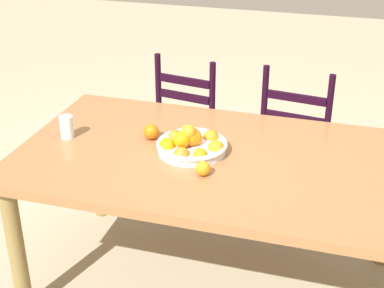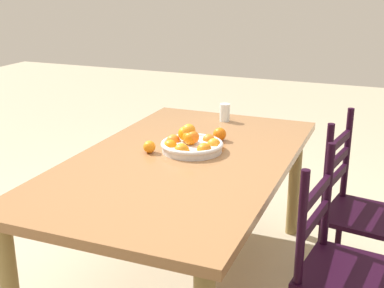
# 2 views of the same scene
# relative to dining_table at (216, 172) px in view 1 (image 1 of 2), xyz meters

# --- Properties ---
(ground_plane) EXTENTS (12.00, 12.00, 0.00)m
(ground_plane) POSITION_rel_dining_table_xyz_m (0.00, 0.00, -0.67)
(ground_plane) COLOR tan
(dining_table) EXTENTS (1.85, 1.06, 0.75)m
(dining_table) POSITION_rel_dining_table_xyz_m (0.00, 0.00, 0.00)
(dining_table) COLOR #93633C
(dining_table) RESTS_ON ground
(chair_near_window) EXTENTS (0.47, 0.47, 0.96)m
(chair_near_window) POSITION_rel_dining_table_xyz_m (-0.36, 0.87, -0.22)
(chair_near_window) COLOR black
(chair_near_window) RESTS_ON ground
(chair_by_cabinet) EXTENTS (0.48, 0.48, 0.95)m
(chair_by_cabinet) POSITION_rel_dining_table_xyz_m (0.30, 0.87, -0.22)
(chair_by_cabinet) COLOR black
(chair_by_cabinet) RESTS_ON ground
(fruit_bowl) EXTENTS (0.33, 0.33, 0.15)m
(fruit_bowl) POSITION_rel_dining_table_xyz_m (-0.12, 0.01, 0.12)
(fruit_bowl) COLOR silver
(fruit_bowl) RESTS_ON dining_table
(orange_loose_0) EXTENTS (0.07, 0.07, 0.07)m
(orange_loose_0) POSITION_rel_dining_table_xyz_m (-0.01, -0.19, 0.12)
(orange_loose_0) COLOR orange
(orange_loose_0) RESTS_ON dining_table
(orange_loose_1) EXTENTS (0.08, 0.08, 0.08)m
(orange_loose_1) POSITION_rel_dining_table_xyz_m (-0.35, 0.08, 0.12)
(orange_loose_1) COLOR orange
(orange_loose_1) RESTS_ON dining_table
(drinking_glass) EXTENTS (0.07, 0.07, 0.11)m
(drinking_glass) POSITION_rel_dining_table_xyz_m (-0.75, -0.02, 0.14)
(drinking_glass) COLOR silver
(drinking_glass) RESTS_ON dining_table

